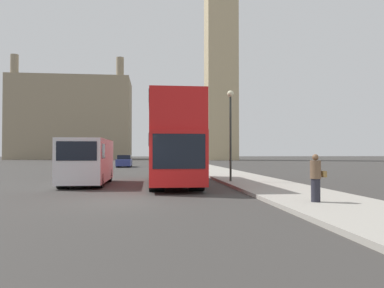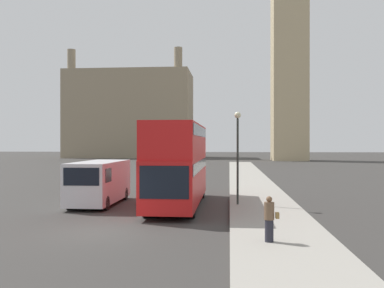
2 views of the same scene
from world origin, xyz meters
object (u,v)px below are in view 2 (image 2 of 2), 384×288
object	(u,v)px
clock_tower	(289,5)
pedestrian	(269,219)
street_lamp	(238,143)
parked_sedan	(167,168)
red_double_decker_bus	(178,161)
white_van	(99,182)

from	to	relation	value
clock_tower	pedestrian	world-z (taller)	clock_tower
pedestrian	street_lamp	distance (m)	9.33
parked_sedan	pedestrian	bearing A→B (deg)	-75.89
clock_tower	street_lamp	size ratio (longest dim) A/B	11.95
parked_sedan	street_lamp	bearing A→B (deg)	-73.08
pedestrian	parked_sedan	distance (m)	35.03
pedestrian	red_double_decker_bus	bearing A→B (deg)	115.33
red_double_decker_bus	pedestrian	distance (m)	9.96
clock_tower	parked_sedan	xyz separation A→B (m)	(-19.20, -38.71, -30.59)
red_double_decker_bus	street_lamp	world-z (taller)	street_lamp
white_van	street_lamp	distance (m)	8.20
street_lamp	parked_sedan	world-z (taller)	street_lamp
white_van	pedestrian	distance (m)	12.65
pedestrian	street_lamp	xyz separation A→B (m)	(-0.91, 8.91, 2.63)
parked_sedan	red_double_decker_bus	bearing A→B (deg)	-80.21
clock_tower	white_van	distance (m)	72.95
red_double_decker_bus	white_van	world-z (taller)	red_double_decker_bus
pedestrian	street_lamp	world-z (taller)	street_lamp
red_double_decker_bus	clock_tower	bearing A→B (deg)	76.88
white_van	parked_sedan	xyz separation A→B (m)	(0.27, 24.90, -0.66)
clock_tower	red_double_decker_bus	bearing A→B (deg)	-103.12
clock_tower	red_double_decker_bus	size ratio (longest dim) A/B	5.84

